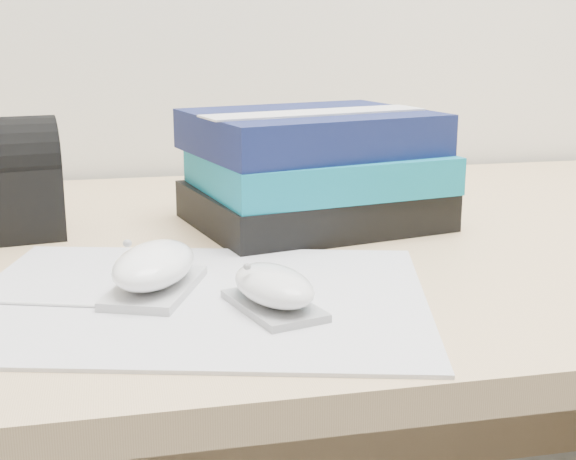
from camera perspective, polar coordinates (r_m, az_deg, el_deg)
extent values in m
cube|color=tan|center=(0.92, 2.09, -1.21)|extent=(1.60, 0.80, 0.03)
cube|color=tan|center=(1.40, -2.01, -11.59)|extent=(1.52, 0.03, 0.35)
cube|color=#A09FA8|center=(0.70, -6.45, -4.84)|extent=(0.46, 0.40, 0.00)
cube|color=#B0B0B2|center=(0.72, -9.44, -4.06)|extent=(0.10, 0.13, 0.01)
ellipsoid|color=white|center=(0.71, -9.51, -2.44)|extent=(0.10, 0.13, 0.03)
ellipsoid|color=#9C9C9F|center=(0.71, -11.36, -0.93)|extent=(0.01, 0.01, 0.01)
cube|color=gray|center=(0.67, -1.02, -5.39)|extent=(0.08, 0.11, 0.01)
ellipsoid|color=silver|center=(0.66, -1.02, -3.94)|extent=(0.08, 0.11, 0.03)
ellipsoid|color=gray|center=(0.65, -2.93, -2.62)|extent=(0.01, 0.01, 0.01)
cube|color=black|center=(0.96, 1.78, 1.77)|extent=(0.31, 0.27, 0.04)
cube|color=#0D7693|center=(0.95, 2.16, 4.29)|extent=(0.30, 0.26, 0.04)
cube|color=#0F1848|center=(0.95, 1.60, 7.01)|extent=(0.31, 0.27, 0.05)
cube|color=silver|center=(0.92, 1.96, 8.34)|extent=(0.27, 0.12, 0.00)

